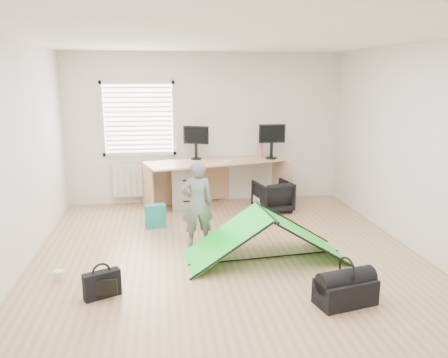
{
  "coord_description": "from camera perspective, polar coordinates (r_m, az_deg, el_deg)",
  "views": [
    {
      "loc": [
        -0.79,
        -5.17,
        2.27
      ],
      "look_at": [
        0.0,
        0.4,
        0.95
      ],
      "focal_mm": 35.0,
      "sensor_mm": 36.0,
      "label": 1
    }
  ],
  "objects": [
    {
      "name": "ground",
      "position": [
        5.7,
        0.57,
        -10.25
      ],
      "size": [
        5.5,
        5.5,
        0.0
      ],
      "primitive_type": "plane",
      "color": "tan",
      "rests_on": "ground"
    },
    {
      "name": "back_wall",
      "position": [
        8.01,
        -2.38,
        6.59
      ],
      "size": [
        5.0,
        0.02,
        2.7
      ],
      "primitive_type": "cube",
      "color": "silver",
      "rests_on": "ground"
    },
    {
      "name": "window",
      "position": [
        7.93,
        -11.11,
        7.74
      ],
      "size": [
        1.2,
        0.06,
        1.2
      ],
      "primitive_type": "cube",
      "color": "silver",
      "rests_on": "back_wall"
    },
    {
      "name": "radiator",
      "position": [
        8.06,
        -10.78,
        -0.09
      ],
      "size": [
        1.0,
        0.12,
        0.6
      ],
      "primitive_type": "cube",
      "color": "silver",
      "rests_on": "back_wall"
    },
    {
      "name": "desk",
      "position": [
        7.76,
        -0.97,
        -0.6
      ],
      "size": [
        2.58,
        1.41,
        0.84
      ],
      "primitive_type": "cube",
      "rotation": [
        0.0,
        0.0,
        0.27
      ],
      "color": "tan",
      "rests_on": "ground"
    },
    {
      "name": "filing_cabinet",
      "position": [
        7.79,
        -5.08,
        -0.93
      ],
      "size": [
        0.49,
        0.65,
        0.75
      ],
      "primitive_type": "cube",
      "rotation": [
        0.0,
        0.0,
        0.0
      ],
      "color": "#999C9E",
      "rests_on": "ground"
    },
    {
      "name": "monitor_left",
      "position": [
        7.77,
        -3.67,
        4.18
      ],
      "size": [
        0.46,
        0.26,
        0.44
      ],
      "primitive_type": "cube",
      "rotation": [
        0.0,
        0.0,
        -0.38
      ],
      "color": "black",
      "rests_on": "desk"
    },
    {
      "name": "monitor_right",
      "position": [
        7.85,
        6.22,
        4.3
      ],
      "size": [
        0.47,
        0.11,
        0.45
      ],
      "primitive_type": "cube",
      "rotation": [
        0.0,
        0.0,
        0.01
      ],
      "color": "black",
      "rests_on": "desk"
    },
    {
      "name": "keyboard",
      "position": [
        7.69,
        1.52,
        2.55
      ],
      "size": [
        0.47,
        0.33,
        0.02
      ],
      "primitive_type": "cube",
      "rotation": [
        0.0,
        0.0,
        0.43
      ],
      "color": "beige",
      "rests_on": "desk"
    },
    {
      "name": "thermos",
      "position": [
        8.0,
        4.78,
        3.87
      ],
      "size": [
        0.09,
        0.09,
        0.28
      ],
      "primitive_type": "cylinder",
      "rotation": [
        0.0,
        0.0,
        0.1
      ],
      "color": "#CB7371",
      "rests_on": "desk"
    },
    {
      "name": "office_chair",
      "position": [
        7.56,
        6.4,
        -2.25
      ],
      "size": [
        0.68,
        0.7,
        0.53
      ],
      "primitive_type": "imported",
      "rotation": [
        0.0,
        0.0,
        3.36
      ],
      "color": "black",
      "rests_on": "ground"
    },
    {
      "name": "person",
      "position": [
        5.92,
        -3.52,
        -3.25
      ],
      "size": [
        0.46,
        0.32,
        1.19
      ],
      "primitive_type": "imported",
      "rotation": [
        0.0,
        0.0,
        3.23
      ],
      "color": "slate",
      "rests_on": "ground"
    },
    {
      "name": "kite",
      "position": [
        5.58,
        5.54,
        -7.38
      ],
      "size": [
        2.08,
        1.05,
        0.63
      ],
      "primitive_type": null,
      "rotation": [
        0.0,
        0.0,
        0.09
      ],
      "color": "#15DE28",
      "rests_on": "ground"
    },
    {
      "name": "storage_crate",
      "position": [
        7.66,
        5.67,
        -3.1
      ],
      "size": [
        0.49,
        0.37,
        0.26
      ],
      "primitive_type": "cube",
      "rotation": [
        0.0,
        0.0,
        0.09
      ],
      "color": "silver",
      "rests_on": "ground"
    },
    {
      "name": "tote_bag",
      "position": [
        6.81,
        -8.94,
        -4.81
      ],
      "size": [
        0.33,
        0.2,
        0.36
      ],
      "primitive_type": "cube",
      "rotation": [
        0.0,
        0.0,
        0.22
      ],
      "color": "#1E8B78",
      "rests_on": "ground"
    },
    {
      "name": "laptop_bag",
      "position": [
        4.88,
        -15.64,
        -13.13
      ],
      "size": [
        0.4,
        0.26,
        0.29
      ],
      "primitive_type": "cube",
      "rotation": [
        0.0,
        0.0,
        0.43
      ],
      "color": "black",
      "rests_on": "ground"
    },
    {
      "name": "white_box",
      "position": [
        5.47,
        -20.74,
        -11.63
      ],
      "size": [
        0.12,
        0.12,
        0.11
      ],
      "primitive_type": "cube",
      "rotation": [
        0.0,
        0.0,
        -0.14
      ],
      "color": "silver",
      "rests_on": "ground"
    },
    {
      "name": "duffel_bag",
      "position": [
        4.76,
        15.57,
        -13.99
      ],
      "size": [
        0.66,
        0.43,
        0.27
      ],
      "primitive_type": "cube",
      "rotation": [
        0.0,
        0.0,
        0.22
      ],
      "color": "black",
      "rests_on": "ground"
    }
  ]
}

